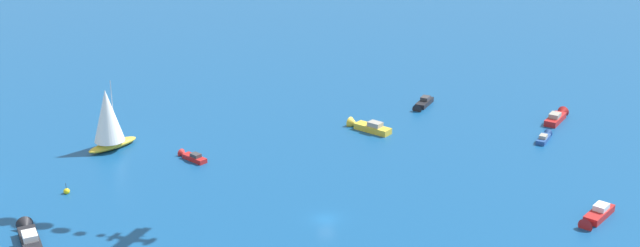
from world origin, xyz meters
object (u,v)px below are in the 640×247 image
motorboat_far_stbd (557,117)px  marker_buoy (67,191)px  motorboat_outer_ring_b (367,127)px  motorboat_near_centre (596,216)px  motorboat_far_port (29,236)px  motorboat_ahead (191,157)px  motorboat_inshore (545,137)px  motorboat_offshore (423,104)px  sailboat_outer_ring_a (108,119)px

motorboat_far_stbd → marker_buoy: 103.68m
motorboat_far_stbd → motorboat_outer_ring_b: 42.53m
motorboat_near_centre → motorboat_far_port: size_ratio=0.87×
motorboat_ahead → marker_buoy: marker_buoy is taller
motorboat_far_stbd → marker_buoy: bearing=-87.2°
motorboat_inshore → motorboat_near_centre: bearing=-19.9°
motorboat_inshore → marker_buoy: bearing=-92.5°
motorboat_offshore → motorboat_ahead: bearing=-75.7°
motorboat_near_centre → motorboat_far_stbd: 47.74m
motorboat_ahead → sailboat_outer_ring_a: bearing=-125.2°
motorboat_far_port → motorboat_ahead: size_ratio=1.57×
motorboat_ahead → motorboat_inshore: bearing=80.0°
motorboat_far_port → motorboat_offshore: (-38.62, 85.37, -0.15)m
sailboat_outer_ring_a → motorboat_inshore: bearing=75.1°
motorboat_far_port → motorboat_ahead: bearing=129.6°
motorboat_far_stbd → motorboat_inshore: bearing=-44.8°
marker_buoy → motorboat_offshore: bearing=105.9°
motorboat_near_centre → motorboat_outer_ring_b: size_ratio=0.95×
motorboat_offshore → sailboat_outer_ring_a: 70.73m
motorboat_inshore → motorboat_offshore: motorboat_offshore is taller
motorboat_inshore → sailboat_outer_ring_a: size_ratio=0.44×
motorboat_near_centre → motorboat_inshore: (-33.54, 12.11, -0.21)m
motorboat_outer_ring_b → motorboat_inshore: bearing=63.1°
motorboat_inshore → motorboat_ahead: 72.05m
motorboat_inshore → marker_buoy: 94.49m
motorboat_ahead → motorboat_outer_ring_b: 38.44m
motorboat_far_port → motorboat_offshore: motorboat_far_port is taller
motorboat_near_centre → motorboat_far_stbd: bearing=153.6°
motorboat_near_centre → motorboat_far_stbd: motorboat_far_stbd is taller
motorboat_ahead → sailboat_outer_ring_a: (-10.21, -14.48, 5.89)m
motorboat_far_port → motorboat_inshore: 101.13m
motorboat_far_stbd → motorboat_outer_ring_b: (-7.38, -41.89, 0.02)m
motorboat_far_port → marker_buoy: 17.07m
motorboat_near_centre → motorboat_inshore: 35.66m
motorboat_far_stbd → motorboat_outer_ring_b: bearing=-100.0°
motorboat_outer_ring_b → marker_buoy: bearing=-78.5°
motorboat_inshore → motorboat_offshore: (-26.73, -15.06, 0.13)m
motorboat_far_stbd → motorboat_near_centre: bearing=-26.4°
motorboat_far_stbd → sailboat_outer_ring_a: (-13.49, -94.59, 5.65)m
motorboat_far_stbd → motorboat_offshore: (-17.51, -24.21, -0.10)m
motorboat_inshore → sailboat_outer_ring_a: bearing=-104.9°
motorboat_far_stbd → motorboat_inshore: 12.98m
motorboat_inshore → motorboat_ahead: (-12.49, -70.96, 0.00)m
motorboat_far_port → motorboat_outer_ring_b: bearing=112.8°
motorboat_far_port → motorboat_offshore: size_ratio=1.41×
motorboat_near_centre → sailboat_outer_ring_a: bearing=-127.5°
motorboat_ahead → motorboat_outer_ring_b: motorboat_outer_ring_b is taller
motorboat_near_centre → motorboat_ahead: size_ratio=1.37×
motorboat_outer_ring_b → marker_buoy: motorboat_outer_ring_b is taller
motorboat_far_stbd → motorboat_inshore: size_ratio=1.50×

